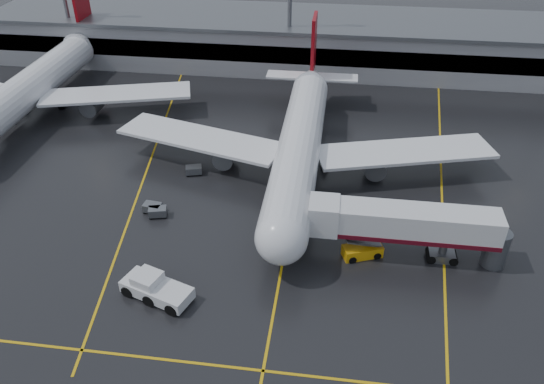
# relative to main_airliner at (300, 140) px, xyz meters

# --- Properties ---
(ground) EXTENTS (220.00, 220.00, 0.00)m
(ground) POSITION_rel_main_airliner_xyz_m (0.00, -9.70, -4.21)
(ground) COLOR black
(ground) RESTS_ON ground
(apron_line_centre) EXTENTS (0.25, 90.00, 0.02)m
(apron_line_centre) POSITION_rel_main_airliner_xyz_m (0.00, -9.70, -4.20)
(apron_line_centre) COLOR gold
(apron_line_centre) RESTS_ON ground
(apron_line_stop) EXTENTS (60.00, 0.25, 0.02)m
(apron_line_stop) POSITION_rel_main_airliner_xyz_m (0.00, -31.70, -4.20)
(apron_line_stop) COLOR gold
(apron_line_stop) RESTS_ON ground
(apron_line_left) EXTENTS (9.99, 69.35, 0.02)m
(apron_line_left) POSITION_rel_main_airliner_xyz_m (-20.00, 0.30, -4.20)
(apron_line_left) COLOR gold
(apron_line_left) RESTS_ON ground
(apron_line_right) EXTENTS (7.57, 69.64, 0.02)m
(apron_line_right) POSITION_rel_main_airliner_xyz_m (18.00, 0.30, -4.20)
(apron_line_right) COLOR gold
(apron_line_right) RESTS_ON ground
(terminal) EXTENTS (122.00, 19.00, 8.60)m
(terminal) POSITION_rel_main_airliner_xyz_m (0.00, 38.23, 0.11)
(terminal) COLOR gray
(terminal) RESTS_ON ground
(main_airliner) EXTENTS (48.80, 45.60, 14.10)m
(main_airliner) POSITION_rel_main_airliner_xyz_m (0.00, 0.00, 0.00)
(main_airliner) COLOR silver
(main_airliner) RESTS_ON ground
(second_airliner) EXTENTS (48.80, 45.60, 14.10)m
(second_airliner) POSITION_rel_main_airliner_xyz_m (-42.00, 12.00, 0.00)
(second_airliner) COLOR silver
(second_airliner) RESTS_ON ground
(jet_bridge) EXTENTS (19.90, 3.40, 6.05)m
(jet_bridge) POSITION_rel_main_airliner_xyz_m (11.87, -15.70, -0.28)
(jet_bridge) COLOR silver
(jet_bridge) RESTS_ON ground
(pushback_tractor) EXTENTS (7.30, 4.85, 2.42)m
(pushback_tractor) POSITION_rel_main_airliner_xyz_m (-11.25, -24.66, -3.25)
(pushback_tractor) COLOR silver
(pushback_tractor) RESTS_ON ground
(belt_loader) EXTENTS (4.36, 3.02, 2.55)m
(belt_loader) POSITION_rel_main_airliner_xyz_m (7.98, -16.21, -3.58)
(belt_loader) COLOR orange
(belt_loader) RESTS_ON ground
(baggage_cart_a) EXTENTS (2.25, 1.74, 1.12)m
(baggage_cart_a) POSITION_rel_main_airliner_xyz_m (-14.98, -12.44, -3.58)
(baggage_cart_a) COLOR #595B60
(baggage_cart_a) RESTS_ON ground
(baggage_cart_b) EXTENTS (2.13, 1.52, 1.12)m
(baggage_cart_b) POSITION_rel_main_airliner_xyz_m (-15.82, -11.74, -3.58)
(baggage_cart_b) COLOR #595B60
(baggage_cart_b) RESTS_ON ground
(baggage_cart_c) EXTENTS (2.28, 1.80, 1.12)m
(baggage_cart_c) POSITION_rel_main_airliner_xyz_m (-13.23, -3.09, -3.58)
(baggage_cart_c) COLOR #595B60
(baggage_cart_c) RESTS_ON ground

